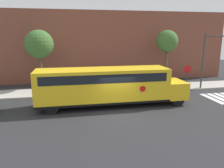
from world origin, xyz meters
The scene contains 8 objects.
ground_plane centered at (0.00, 0.00, 0.00)m, with size 60.00×60.00×0.00m, color #28282B.
sidewalk_strip centered at (0.00, 6.50, 0.07)m, with size 44.00×3.00×0.15m.
building_backdrop centered at (0.00, 13.00, 4.08)m, with size 32.00×4.00×8.16m.
school_bus centered at (-0.51, 1.86, 1.71)m, with size 11.64×2.57×2.94m.
stop_sign centered at (8.27, 5.58, 1.65)m, with size 0.76×0.10×2.45m.
traffic_light centered at (9.71, 4.19, 3.70)m, with size 0.28×3.39×5.59m.
tree_near_sidewalk centered at (7.42, 8.78, 4.65)m, with size 2.41×2.41×5.95m.
tree_far_sidewalk centered at (-6.23, 8.63, 4.48)m, with size 2.83×2.83×5.94m.
Camera 1 is at (-3.30, -14.29, 5.49)m, focal length 35.00 mm.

